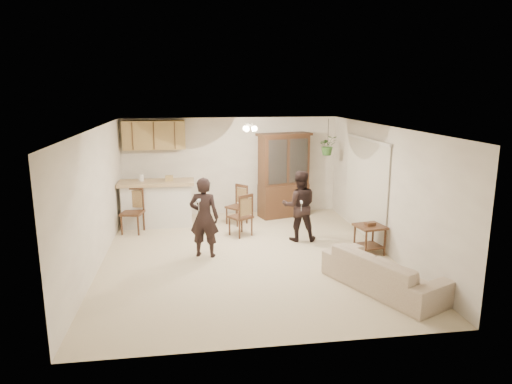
{
  "coord_description": "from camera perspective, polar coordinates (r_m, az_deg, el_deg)",
  "views": [
    {
      "loc": [
        -1.04,
        -8.37,
        3.16
      ],
      "look_at": [
        0.23,
        0.4,
        1.19
      ],
      "focal_mm": 32.0,
      "sensor_mm": 36.0,
      "label": 1
    }
  ],
  "objects": [
    {
      "name": "wall_right",
      "position": [
        9.38,
        15.75,
        0.32
      ],
      "size": [
        0.02,
        6.5,
        2.5
      ],
      "primitive_type": "cube",
      "color": "white",
      "rests_on": "ground"
    },
    {
      "name": "controller_child",
      "position": [
        9.38,
        5.69,
        -1.25
      ],
      "size": [
        0.06,
        0.14,
        0.04
      ],
      "primitive_type": "cube",
      "rotation": [
        0.0,
        0.0,
        3.01
      ],
      "color": "white",
      "rests_on": "child"
    },
    {
      "name": "sofa",
      "position": [
        7.74,
        15.68,
        -9.13
      ],
      "size": [
        1.45,
        2.01,
        0.73
      ],
      "primitive_type": "imported",
      "rotation": [
        0.0,
        0.0,
        2.0
      ],
      "color": "beige",
      "rests_on": "floor"
    },
    {
      "name": "wall_back",
      "position": [
        11.82,
        -3.11,
        3.23
      ],
      "size": [
        5.5,
        0.02,
        2.5
      ],
      "primitive_type": "cube",
      "color": "white",
      "rests_on": "ground"
    },
    {
      "name": "child",
      "position": [
        9.79,
        5.43,
        -2.22
      ],
      "size": [
        0.72,
        0.59,
        1.35
      ],
      "primitive_type": "imported",
      "rotation": [
        0.0,
        0.0,
        3.01
      ],
      "color": "black",
      "rests_on": "floor"
    },
    {
      "name": "wall_front",
      "position": [
        5.56,
        3.05,
        -7.58
      ],
      "size": [
        5.5,
        0.02,
        2.5
      ],
      "primitive_type": "cube",
      "color": "white",
      "rests_on": "ground"
    },
    {
      "name": "breakfast_bar",
      "position": [
        11.07,
        -12.22,
        -1.64
      ],
      "size": [
        1.6,
        0.55,
        1.0
      ],
      "primitive_type": "cube",
      "color": "silver",
      "rests_on": "floor"
    },
    {
      "name": "bar_top",
      "position": [
        10.95,
        -12.35,
        1.15
      ],
      "size": [
        1.75,
        0.7,
        0.08
      ],
      "primitive_type": "cube",
      "color": "tan",
      "rests_on": "breakfast_bar"
    },
    {
      "name": "ceiling_fixture",
      "position": [
        9.68,
        -0.89,
        8.04
      ],
      "size": [
        0.36,
        0.36,
        0.2
      ],
      "primitive_type": null,
      "color": "beige",
      "rests_on": "ceiling"
    },
    {
      "name": "controller_adult",
      "position": [
        8.37,
        -7.19,
        -1.08
      ],
      "size": [
        0.08,
        0.14,
        0.04
      ],
      "primitive_type": "cube",
      "rotation": [
        0.0,
        0.0,
        2.86
      ],
      "color": "white",
      "rests_on": "adult"
    },
    {
      "name": "chair_hutch_right",
      "position": [
        10.16,
        -1.93,
        -3.97
      ],
      "size": [
        0.59,
        0.59,
        0.97
      ],
      "rotation": [
        0.0,
        0.0,
        3.72
      ],
      "color": "#3A1F15",
      "rests_on": "floor"
    },
    {
      "name": "chair_hutch_left",
      "position": [
        11.05,
        -2.42,
        -2.65
      ],
      "size": [
        0.59,
        0.59,
        0.94
      ],
      "rotation": [
        0.0,
        0.0,
        -0.84
      ],
      "color": "#3A1F15",
      "rests_on": "floor"
    },
    {
      "name": "wall_left",
      "position": [
        8.75,
        -19.32,
        -0.78
      ],
      "size": [
        0.02,
        6.5,
        2.5
      ],
      "primitive_type": "cube",
      "color": "white",
      "rests_on": "ground"
    },
    {
      "name": "chair_bar",
      "position": [
        10.72,
        -15.15,
        -3.42
      ],
      "size": [
        0.55,
        0.55,
        1.04
      ],
      "rotation": [
        0.0,
        0.0,
        -0.23
      ],
      "color": "#3A1F15",
      "rests_on": "floor"
    },
    {
      "name": "upper_cabinets",
      "position": [
        11.52,
        -12.6,
        6.97
      ],
      "size": [
        1.5,
        0.34,
        0.7
      ],
      "primitive_type": "cube",
      "color": "olive",
      "rests_on": "wall_back"
    },
    {
      "name": "floor",
      "position": [
        9.01,
        -1.12,
        -8.0
      ],
      "size": [
        6.5,
        6.5,
        0.0
      ],
      "primitive_type": "plane",
      "color": "beige",
      "rests_on": "ground"
    },
    {
      "name": "vertical_blinds",
      "position": [
        10.21,
        13.48,
        0.55
      ],
      "size": [
        0.06,
        2.3,
        2.1
      ],
      "primitive_type": null,
      "color": "beige",
      "rests_on": "wall_right"
    },
    {
      "name": "plant_cord",
      "position": [
        11.32,
        9.01,
        7.4
      ],
      "size": [
        0.01,
        0.01,
        0.65
      ],
      "primitive_type": "cylinder",
      "color": "#29241E",
      "rests_on": "ceiling"
    },
    {
      "name": "hanging_plant",
      "position": [
        11.35,
        8.95,
        5.77
      ],
      "size": [
        0.43,
        0.37,
        0.48
      ],
      "primitive_type": "imported",
      "color": "#2B5220",
      "rests_on": "ceiling"
    },
    {
      "name": "china_hutch",
      "position": [
        11.59,
        3.48,
        2.05
      ],
      "size": [
        1.44,
        0.87,
        2.13
      ],
      "rotation": [
        0.0,
        0.0,
        0.28
      ],
      "color": "#3A1F15",
      "rests_on": "floor"
    },
    {
      "name": "side_table",
      "position": [
        9.32,
        14.0,
        -5.71
      ],
      "size": [
        0.61,
        0.61,
        0.64
      ],
      "rotation": [
        0.0,
        0.0,
        0.18
      ],
      "color": "#3A1F15",
      "rests_on": "floor"
    },
    {
      "name": "ceiling",
      "position": [
        8.46,
        -1.19,
        8.06
      ],
      "size": [
        5.5,
        6.5,
        0.02
      ],
      "primitive_type": "cube",
      "color": "silver",
      "rests_on": "wall_back"
    },
    {
      "name": "adult",
      "position": [
        8.79,
        -6.53,
        -2.44
      ],
      "size": [
        0.75,
        0.6,
        1.8
      ],
      "primitive_type": "imported",
      "rotation": [
        0.0,
        0.0,
        2.86
      ],
      "color": "black",
      "rests_on": "floor"
    }
  ]
}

